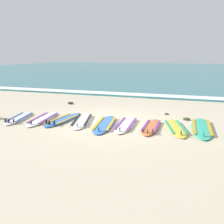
% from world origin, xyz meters
% --- Properties ---
extents(ground_plane, '(80.00, 80.00, 0.00)m').
position_xyz_m(ground_plane, '(0.00, 0.00, 0.00)').
color(ground_plane, beige).
extents(sea, '(80.00, 60.00, 0.10)m').
position_xyz_m(sea, '(0.00, 35.42, 0.05)').
color(sea, teal).
rests_on(sea, ground).
extents(wave_foam_strip, '(80.00, 1.07, 0.11)m').
position_xyz_m(wave_foam_strip, '(0.00, 5.95, 0.06)').
color(wave_foam_strip, white).
rests_on(wave_foam_strip, ground).
extents(surfboard_0, '(1.01, 2.13, 0.18)m').
position_xyz_m(surfboard_0, '(-3.32, -0.65, 0.04)').
color(surfboard_0, white).
rests_on(surfboard_0, ground).
extents(surfboard_1, '(0.94, 2.39, 0.18)m').
position_xyz_m(surfboard_1, '(-2.44, -0.47, 0.04)').
color(surfboard_1, white).
rests_on(surfboard_1, ground).
extents(surfboard_2, '(0.67, 2.26, 0.18)m').
position_xyz_m(surfboard_2, '(-1.67, -0.33, 0.04)').
color(surfboard_2, '#3875CC').
rests_on(surfboard_2, ground).
extents(surfboard_3, '(1.21, 2.41, 0.18)m').
position_xyz_m(surfboard_3, '(-1.00, -0.26, 0.04)').
color(surfboard_3, white).
rests_on(surfboard_3, ground).
extents(surfboard_4, '(1.00, 2.50, 0.18)m').
position_xyz_m(surfboard_4, '(-0.07, -0.44, 0.04)').
color(surfboard_4, '#3875CC').
rests_on(surfboard_4, ground).
extents(surfboard_5, '(0.73, 2.27, 0.18)m').
position_xyz_m(surfboard_5, '(0.60, -0.27, 0.04)').
color(surfboard_5, white).
rests_on(surfboard_5, ground).
extents(surfboard_6, '(0.60, 2.08, 0.18)m').
position_xyz_m(surfboard_6, '(1.44, -0.27, 0.04)').
color(surfboard_6, orange).
rests_on(surfboard_6, ground).
extents(surfboard_7, '(1.14, 2.25, 0.18)m').
position_xyz_m(surfboard_7, '(2.18, -0.13, 0.04)').
color(surfboard_7, yellow).
rests_on(surfboard_7, ground).
extents(surfboard_8, '(0.79, 2.62, 0.18)m').
position_xyz_m(surfboard_8, '(2.97, 0.13, 0.04)').
color(surfboard_8, '#2DB793').
rests_on(surfboard_8, ground).
extents(seaweed_clump_near_shoreline, '(0.30, 0.24, 0.11)m').
position_xyz_m(seaweed_clump_near_shoreline, '(-2.96, 2.60, 0.05)').
color(seaweed_clump_near_shoreline, '#2D381E').
rests_on(seaweed_clump_near_shoreline, ground).
extents(seaweed_clump_mid_sand, '(0.17, 0.14, 0.06)m').
position_xyz_m(seaweed_clump_mid_sand, '(1.66, 1.80, 0.03)').
color(seaweed_clump_mid_sand, '#2D381E').
rests_on(seaweed_clump_mid_sand, ground).
extents(seaweed_clump_by_the_boards, '(0.27, 0.21, 0.09)m').
position_xyz_m(seaweed_clump_by_the_boards, '(2.44, 1.14, 0.05)').
color(seaweed_clump_by_the_boards, '#384723').
rests_on(seaweed_clump_by_the_boards, ground).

